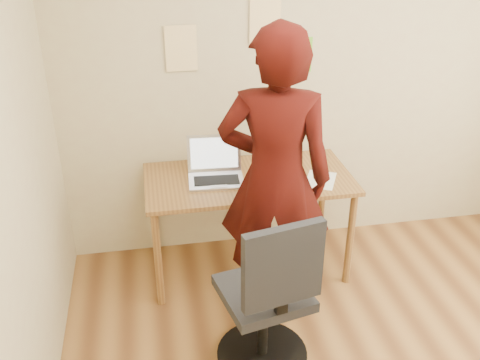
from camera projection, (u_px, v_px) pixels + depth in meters
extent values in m
cube|color=beige|center=(306.00, 70.00, 3.76)|extent=(3.50, 0.04, 2.70)
cube|color=olive|center=(248.00, 179.00, 3.63)|extent=(1.40, 0.70, 0.03)
cylinder|color=olive|center=(158.00, 260.00, 3.43)|extent=(0.05, 0.05, 0.71)
cylinder|color=olive|center=(350.00, 239.00, 3.64)|extent=(0.05, 0.05, 0.71)
cylinder|color=olive|center=(154.00, 212.00, 3.96)|extent=(0.05, 0.05, 0.71)
cylinder|color=olive|center=(322.00, 197.00, 4.16)|extent=(0.05, 0.05, 0.71)
cube|color=silver|center=(216.00, 181.00, 3.56)|extent=(0.38, 0.28, 0.02)
cube|color=black|center=(216.00, 179.00, 3.55)|extent=(0.31, 0.16, 0.00)
cube|color=silver|center=(214.00, 153.00, 3.64)|extent=(0.37, 0.10, 0.25)
cube|color=white|center=(214.00, 153.00, 3.64)|extent=(0.32, 0.08, 0.20)
cube|color=white|center=(321.00, 180.00, 3.59)|extent=(0.28, 0.32, 0.00)
cube|color=black|center=(301.00, 186.00, 3.50)|extent=(0.12, 0.14, 0.01)
cube|color=#3F4C59|center=(301.00, 185.00, 3.49)|extent=(0.10, 0.11, 0.00)
cube|color=#FFDB98|center=(181.00, 49.00, 3.50)|extent=(0.21, 0.00, 0.30)
cube|color=#FFDB98|center=(265.00, 21.00, 3.52)|extent=(0.21, 0.00, 0.30)
cube|color=#67C92D|center=(299.00, 55.00, 3.67)|extent=(0.18, 0.00, 0.24)
cube|color=black|center=(264.00, 293.00, 2.96)|extent=(0.54, 0.54, 0.06)
cube|color=black|center=(283.00, 266.00, 2.63)|extent=(0.43, 0.14, 0.45)
cube|color=black|center=(281.00, 302.00, 2.74)|extent=(0.07, 0.05, 0.12)
cylinder|color=black|center=(263.00, 327.00, 3.07)|extent=(0.06, 0.06, 0.45)
cylinder|color=black|center=(262.00, 354.00, 3.17)|extent=(0.53, 0.53, 0.03)
imported|color=#320906|center=(275.00, 180.00, 3.17)|extent=(0.78, 0.62, 1.87)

